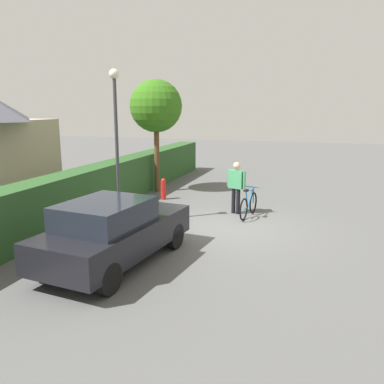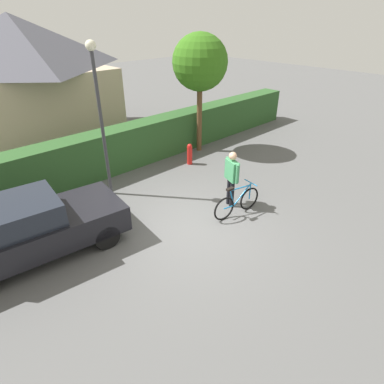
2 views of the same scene
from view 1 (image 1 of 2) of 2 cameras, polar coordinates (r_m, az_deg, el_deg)
The scene contains 8 objects.
ground_plane at distance 11.77m, azimuth 4.79°, elevation -5.04°, with size 60.00×60.00×0.00m, color #555555.
hedge_row at distance 13.32m, azimuth -14.61°, elevation 0.03°, with size 20.44×0.90×1.53m, color #2A5125.
parked_car_near at distance 9.02m, azimuth -11.11°, elevation -5.49°, with size 4.22×2.19×1.50m.
bicycle at distance 12.88m, azimuth 8.09°, elevation -1.83°, with size 1.65×0.50×0.95m.
person_rider at distance 13.07m, azimuth 6.33°, elevation 1.22°, with size 0.36×0.65×1.71m.
street_lamp at distance 11.79m, azimuth -10.78°, elevation 9.08°, with size 0.28×0.28×4.50m.
tree_kerbside at distance 16.31m, azimuth -5.17°, elevation 12.04°, with size 2.09×2.09×4.53m.
fire_hydrant at distance 15.16m, azimuth -4.11°, elevation 0.48°, with size 0.20×0.20×0.81m.
Camera 1 is at (-10.97, -2.50, 3.47)m, focal length 37.35 mm.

